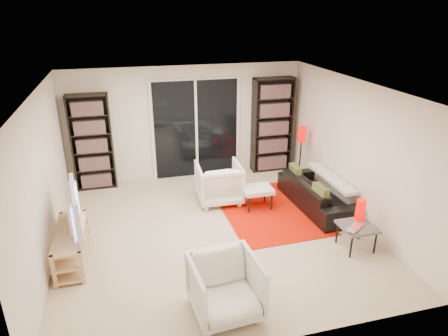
{
  "coord_description": "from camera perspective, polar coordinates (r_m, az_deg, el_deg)",
  "views": [
    {
      "loc": [
        -1.33,
        -5.67,
        3.54
      ],
      "look_at": [
        0.25,
        0.3,
        1.0
      ],
      "focal_mm": 32.0,
      "sensor_mm": 36.0,
      "label": 1
    }
  ],
  "objects": [
    {
      "name": "laptop",
      "position": [
        6.38,
        18.57,
        -8.28
      ],
      "size": [
        0.43,
        0.39,
        0.03
      ],
      "primitive_type": "imported",
      "rotation": [
        0.0,
        0.0,
        0.61
      ],
      "color": "silver",
      "rests_on": "side_table"
    },
    {
      "name": "ottoman",
      "position": [
        7.43,
        4.8,
        -3.21
      ],
      "size": [
        0.55,
        0.45,
        0.4
      ],
      "color": "silver",
      "rests_on": "floor"
    },
    {
      "name": "floor_lamp",
      "position": [
        8.5,
        11.0,
        3.85
      ],
      "size": [
        0.18,
        0.18,
        1.21
      ],
      "color": "black",
      "rests_on": "floor"
    },
    {
      "name": "armchair_front",
      "position": [
        5.02,
        0.24,
        -16.67
      ],
      "size": [
        0.86,
        0.89,
        0.75
      ],
      "primitive_type": "imported",
      "rotation": [
        0.0,
        0.0,
        0.08
      ],
      "color": "silver",
      "rests_on": "floor"
    },
    {
      "name": "armchair_back",
      "position": [
        7.62,
        -0.73,
        -2.1
      ],
      "size": [
        0.85,
        0.88,
        0.77
      ],
      "primitive_type": "imported",
      "rotation": [
        0.0,
        0.0,
        3.1
      ],
      "color": "silver",
      "rests_on": "floor"
    },
    {
      "name": "wall_left",
      "position": [
        6.24,
        -24.44,
        -1.76
      ],
      "size": [
        0.02,
        5.0,
        2.4
      ],
      "primitive_type": "cube",
      "color": "silver",
      "rests_on": "ground"
    },
    {
      "name": "wall_back",
      "position": [
        8.6,
        -5.39,
        6.47
      ],
      "size": [
        5.0,
        0.02,
        2.4
      ],
      "primitive_type": "cube",
      "color": "silver",
      "rests_on": "ground"
    },
    {
      "name": "table_lamp",
      "position": [
        6.6,
        18.9,
        -5.71
      ],
      "size": [
        0.15,
        0.15,
        0.34
      ],
      "primitive_type": "cylinder",
      "color": "#E60200",
      "rests_on": "side_table"
    },
    {
      "name": "side_table",
      "position": [
        6.52,
        18.48,
        -8.12
      ],
      "size": [
        0.52,
        0.52,
        0.4
      ],
      "color": "#505055",
      "rests_on": "floor"
    },
    {
      "name": "tv_stand",
      "position": [
        6.38,
        -20.94,
        -10.2
      ],
      "size": [
        0.41,
        1.29,
        0.5
      ],
      "color": "#E6B984",
      "rests_on": "floor"
    },
    {
      "name": "wall_right",
      "position": [
        7.23,
        18.17,
        2.32
      ],
      "size": [
        0.02,
        5.0,
        2.4
      ],
      "primitive_type": "cube",
      "color": "silver",
      "rests_on": "ground"
    },
    {
      "name": "floor",
      "position": [
        6.81,
        -1.41,
        -8.95
      ],
      "size": [
        5.0,
        5.0,
        0.0
      ],
      "primitive_type": "plane",
      "color": "#C8B19A",
      "rests_on": "ground"
    },
    {
      "name": "sofa",
      "position": [
        7.65,
        13.11,
        -3.55
      ],
      "size": [
        0.83,
        1.91,
        0.55
      ],
      "primitive_type": "imported",
      "rotation": [
        0.0,
        0.0,
        1.62
      ],
      "color": "black",
      "rests_on": "floor"
    },
    {
      "name": "tv",
      "position": [
        6.1,
        -21.48,
        -5.66
      ],
      "size": [
        0.31,
        1.16,
        0.66
      ],
      "primitive_type": "imported",
      "rotation": [
        0.0,
        0.0,
        1.71
      ],
      "color": "black",
      "rests_on": "tv_stand"
    },
    {
      "name": "rug",
      "position": [
        7.46,
        6.46,
        -6.06
      ],
      "size": [
        1.72,
        2.29,
        0.01
      ],
      "primitive_type": "cube",
      "rotation": [
        0.0,
        0.0,
        0.02
      ],
      "color": "red",
      "rests_on": "floor"
    },
    {
      "name": "bookshelf_right",
      "position": [
        8.98,
        6.93,
        6.09
      ],
      "size": [
        0.9,
        0.3,
        2.1
      ],
      "color": "black",
      "rests_on": "ground"
    },
    {
      "name": "bookshelf_left",
      "position": [
        8.43,
        -18.33,
        3.47
      ],
      "size": [
        0.8,
        0.3,
        1.95
      ],
      "color": "black",
      "rests_on": "ground"
    },
    {
      "name": "ceiling",
      "position": [
        5.93,
        -1.63,
        11.28
      ],
      "size": [
        5.0,
        5.0,
        0.02
      ],
      "primitive_type": "cube",
      "color": "white",
      "rests_on": "wall_back"
    },
    {
      "name": "sliding_door",
      "position": [
        8.64,
        -4.0,
        5.55
      ],
      "size": [
        1.92,
        0.08,
        2.16
      ],
      "color": "white",
      "rests_on": "ground"
    },
    {
      "name": "wall_front",
      "position": [
        4.16,
        6.68,
        -12.06
      ],
      "size": [
        5.0,
        0.02,
        2.4
      ],
      "primitive_type": "cube",
      "color": "silver",
      "rests_on": "ground"
    }
  ]
}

